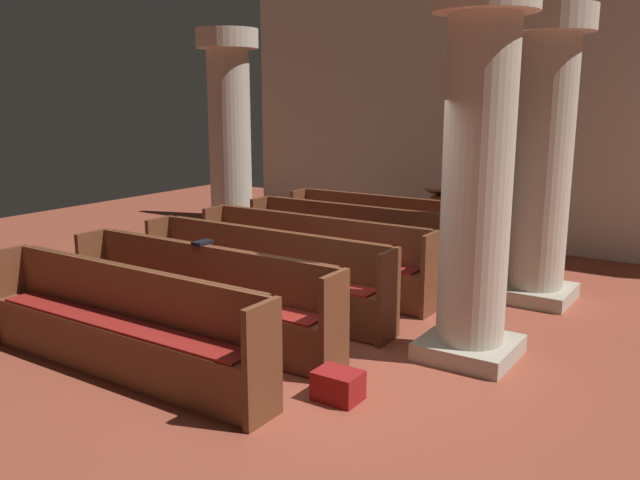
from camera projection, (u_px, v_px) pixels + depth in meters
ground_plane at (287, 358)px, 6.53m from camera, size 19.20×19.20×0.00m
back_wall at (502, 113)px, 11.01m from camera, size 10.00×0.16×4.50m
pew_row_0 at (388, 227)px, 10.35m from camera, size 3.41×0.47×0.99m
pew_row_1 at (353, 239)px, 9.49m from camera, size 3.41×0.46×0.99m
pew_row_2 at (313, 253)px, 8.64m from camera, size 3.41×0.46×0.99m
pew_row_3 at (263, 271)px, 7.78m from camera, size 3.41×0.47×0.99m
pew_row_4 at (200, 292)px, 6.92m from camera, size 3.41×0.46×0.99m
pew_row_5 at (120, 320)px, 6.07m from camera, size 3.41×0.46×0.99m
pillar_aisle_side at (544, 153)px, 8.04m from camera, size 0.98×0.98×3.56m
pillar_far_side at (230, 139)px, 10.74m from camera, size 0.98×0.98×3.56m
pillar_aisle_rear at (478, 170)px, 6.19m from camera, size 0.96×0.96×3.56m
lectern at (441, 226)px, 10.80m from camera, size 0.48×0.45×1.08m
hymn_book at (203, 243)px, 7.04m from camera, size 0.13×0.22×0.04m
kneeler_box_red at (338, 385)px, 5.63m from camera, size 0.39×0.30×0.25m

